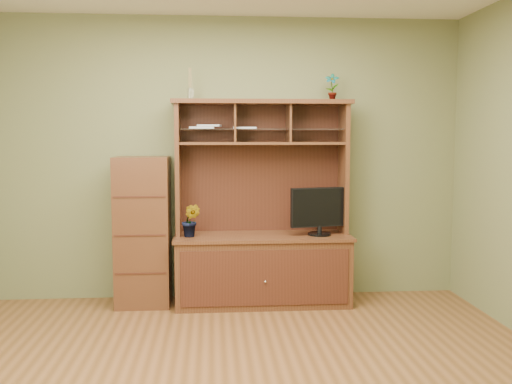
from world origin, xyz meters
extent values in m
cube|color=brown|center=(0.00, 0.00, -0.01)|extent=(4.50, 4.00, 0.02)
cube|color=olive|center=(0.00, 2.01, 1.35)|extent=(4.50, 0.02, 2.70)
cube|color=olive|center=(0.00, -2.01, 1.35)|extent=(4.50, 0.02, 2.70)
cube|color=#3F1F12|center=(0.30, 1.71, 0.31)|extent=(1.60, 0.55, 0.62)
cube|color=black|center=(0.30, 1.42, 0.31)|extent=(1.50, 0.01, 0.50)
sphere|color=silver|center=(0.30, 1.41, 0.28)|extent=(0.02, 0.02, 0.02)
cube|color=#3F1F12|center=(0.30, 1.71, 0.64)|extent=(1.64, 0.59, 0.03)
cube|color=#3F1F12|center=(-0.48, 1.80, 1.27)|extent=(0.04, 0.35, 1.25)
cube|color=#3F1F12|center=(1.08, 1.80, 1.27)|extent=(0.04, 0.35, 1.25)
cube|color=black|center=(0.30, 1.97, 1.27)|extent=(1.52, 0.02, 1.25)
cube|color=#3F1F12|center=(0.30, 1.80, 1.88)|extent=(1.66, 0.40, 0.04)
cube|color=#3F1F12|center=(0.30, 1.80, 1.50)|extent=(1.52, 0.32, 0.02)
cube|color=#3F1F12|center=(0.05, 1.80, 1.69)|extent=(0.02, 0.31, 0.35)
cube|color=#3F1F12|center=(0.56, 1.80, 1.69)|extent=(0.02, 0.31, 0.35)
cube|color=silver|center=(0.30, 1.79, 1.63)|extent=(1.50, 0.27, 0.01)
cylinder|color=black|center=(0.83, 1.65, 0.66)|extent=(0.22, 0.22, 0.02)
cylinder|color=black|center=(0.83, 1.65, 0.71)|extent=(0.04, 0.04, 0.07)
cube|color=black|center=(0.83, 1.65, 0.91)|extent=(0.56, 0.16, 0.36)
imported|color=#29571E|center=(-0.36, 1.65, 0.80)|extent=(0.20, 0.18, 0.30)
imported|color=#2F6423|center=(0.96, 1.80, 2.03)|extent=(0.15, 0.13, 0.25)
cylinder|color=silver|center=(-0.36, 1.80, 1.95)|extent=(0.06, 0.06, 0.10)
cylinder|color=#9A7E4D|center=(-0.36, 1.80, 2.10)|extent=(0.04, 0.04, 0.19)
cube|color=#ACACB1|center=(-0.25, 1.80, 1.64)|extent=(0.23, 0.17, 0.02)
cube|color=#ACACB1|center=(-0.18, 1.80, 1.66)|extent=(0.23, 0.19, 0.02)
cube|color=#ACACB1|center=(0.15, 1.80, 1.64)|extent=(0.23, 0.18, 0.02)
cube|color=#3F1F12|center=(-0.80, 1.76, 0.69)|extent=(0.49, 0.44, 1.38)
cube|color=black|center=(-0.80, 1.53, 0.34)|extent=(0.45, 0.01, 0.02)
cube|color=black|center=(-0.80, 1.53, 0.69)|extent=(0.45, 0.01, 0.01)
cube|color=black|center=(-0.80, 1.53, 1.03)|extent=(0.45, 0.01, 0.02)
camera|label=1|loc=(-0.16, -3.52, 1.56)|focal=40.00mm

